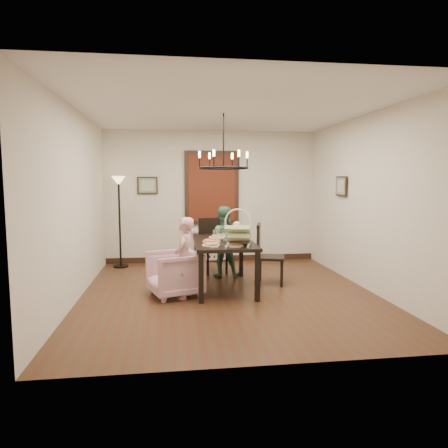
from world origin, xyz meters
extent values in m
cube|color=#462E18|center=(0.00, 0.00, 0.00)|extent=(4.50, 5.00, 0.01)
cube|color=white|center=(0.00, 0.00, 2.80)|extent=(4.50, 5.00, 0.01)
cube|color=silver|center=(0.00, 2.50, 1.40)|extent=(4.50, 0.01, 2.80)
cube|color=silver|center=(-2.25, 0.00, 1.40)|extent=(0.01, 5.00, 2.80)
cube|color=silver|center=(2.25, 0.00, 1.40)|extent=(0.01, 5.00, 2.80)
cube|color=black|center=(-0.04, 0.28, 0.76)|extent=(0.97, 1.69, 0.05)
cube|color=black|center=(-0.46, -0.48, 0.37)|extent=(0.07, 0.07, 0.73)
cube|color=black|center=(-0.43, 1.07, 0.37)|extent=(0.07, 0.07, 0.73)
cube|color=black|center=(0.36, -0.50, 0.37)|extent=(0.07, 0.07, 0.73)
cube|color=black|center=(0.39, 1.05, 0.37)|extent=(0.07, 0.07, 0.73)
imported|color=#D2A0AB|center=(-0.83, -0.03, 0.34)|extent=(0.94, 0.93, 0.68)
imported|color=#D49698|center=(-0.68, -0.17, 0.50)|extent=(0.33, 0.42, 1.01)
imported|color=#447357|center=(0.06, 1.08, 0.53)|extent=(0.57, 0.47, 1.07)
imported|color=white|center=(-0.15, 0.28, 0.82)|extent=(0.30, 0.30, 0.08)
cylinder|color=tan|center=(-0.24, 0.17, 0.80)|extent=(0.28, 0.28, 0.04)
cylinder|color=silver|center=(0.04, 0.32, 0.86)|extent=(0.08, 0.08, 0.15)
cube|color=maroon|center=(0.00, 2.46, 1.60)|extent=(1.00, 0.03, 1.40)
cube|color=black|center=(-1.35, 2.47, 1.65)|extent=(0.42, 0.03, 0.36)
cube|color=black|center=(2.21, 0.90, 1.65)|extent=(0.03, 0.42, 0.36)
torus|color=black|center=(-0.04, 0.28, 1.95)|extent=(0.80, 0.80, 0.04)
camera|label=1|loc=(-0.87, -6.04, 1.75)|focal=32.00mm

